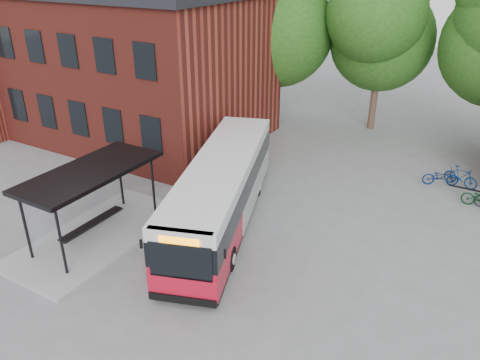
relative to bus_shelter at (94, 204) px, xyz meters
The scene contains 8 objects.
ground 4.83m from the bus_shelter, 12.53° to the left, with size 100.00×100.00×0.00m, color slate.
station_building 13.42m from the bus_shelter, 130.36° to the left, with size 18.40×10.40×8.50m, color maroon, non-canonical shape.
bus_shelter is the anchor object (origin of this frame).
tree_0 17.54m from the bus_shelter, 95.04° to the left, with size 7.92×7.92×11.00m, color #204F15, non-canonical shape.
tree_1 19.19m from the bus_shelter, 73.01° to the left, with size 7.92×7.92×10.40m, color #204F15, non-canonical shape.
city_bus 4.95m from the bus_shelter, 43.69° to the left, with size 2.32×10.87×2.76m, color red, non-canonical shape.
bicycle_0 15.79m from the bus_shelter, 47.16° to the left, with size 0.59×1.68×0.88m, color navy.
bicycle_1 16.62m from the bus_shelter, 45.86° to the left, with size 0.46×1.64×0.98m, color navy.
Camera 1 is at (8.11, -11.62, 9.94)m, focal length 35.00 mm.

